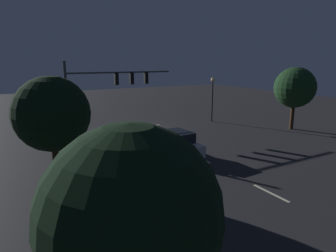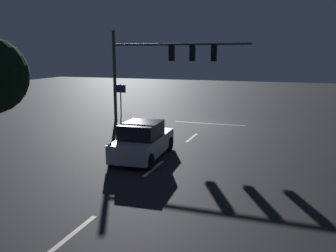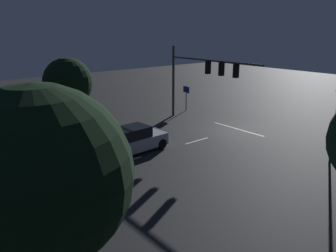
% 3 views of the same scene
% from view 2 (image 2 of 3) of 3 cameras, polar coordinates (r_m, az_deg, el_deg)
% --- Properties ---
extents(ground_plane, '(80.00, 80.00, 0.00)m').
position_cam_2_polar(ground_plane, '(24.88, 6.19, 0.15)').
color(ground_plane, '#232326').
extents(traffic_signal_assembly, '(9.53, 0.47, 6.34)m').
position_cam_2_polar(traffic_signal_assembly, '(24.70, -0.95, 10.31)').
color(traffic_signal_assembly, '#383A3D').
rests_on(traffic_signal_assembly, ground_plane).
extents(lane_dash_far, '(0.16, 2.20, 0.01)m').
position_cam_2_polar(lane_dash_far, '(21.09, 3.73, -1.85)').
color(lane_dash_far, beige).
rests_on(lane_dash_far, ground_plane).
extents(lane_dash_mid, '(0.16, 2.20, 0.01)m').
position_cam_2_polar(lane_dash_mid, '(15.60, -2.22, -6.62)').
color(lane_dash_mid, beige).
rests_on(lane_dash_mid, ground_plane).
extents(lane_dash_near, '(0.16, 2.20, 0.01)m').
position_cam_2_polar(lane_dash_near, '(10.66, -14.53, -15.89)').
color(lane_dash_near, beige).
rests_on(lane_dash_near, ground_plane).
extents(stop_bar, '(5.00, 0.16, 0.01)m').
position_cam_2_polar(stop_bar, '(25.44, 6.49, 0.39)').
color(stop_bar, beige).
rests_on(stop_bar, ground_plane).
extents(car_approaching, '(2.14, 4.46, 1.70)m').
position_cam_2_polar(car_approaching, '(16.97, -3.97, -2.36)').
color(car_approaching, '#B7B7BC').
rests_on(car_approaching, ground_plane).
extents(route_sign, '(0.90, 0.15, 2.45)m').
position_cam_2_polar(route_sign, '(28.59, -7.42, 5.15)').
color(route_sign, '#383A3D').
rests_on(route_sign, ground_plane).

